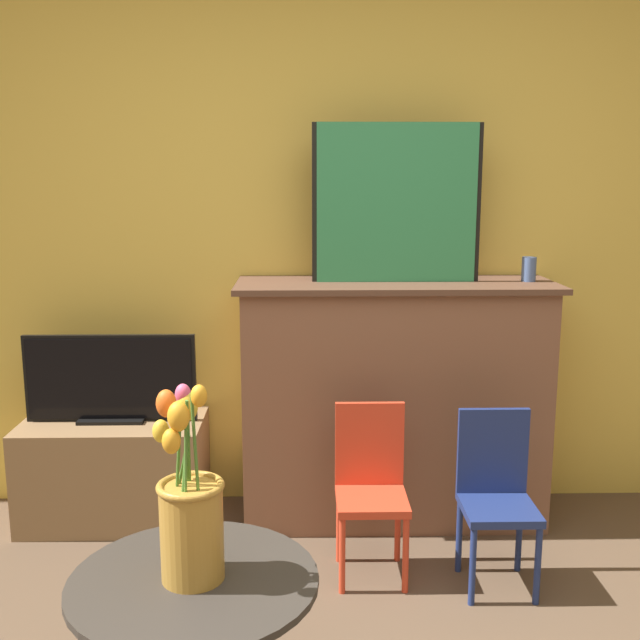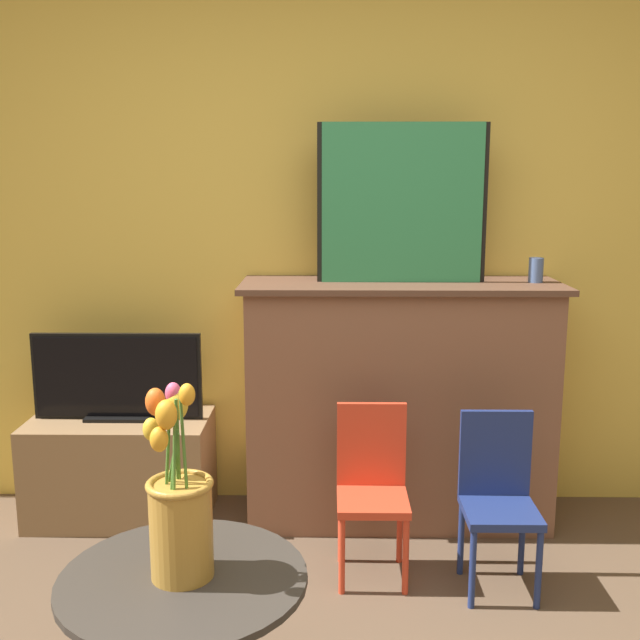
{
  "view_description": "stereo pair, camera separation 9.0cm",
  "coord_description": "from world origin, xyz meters",
  "px_view_note": "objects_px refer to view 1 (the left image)",
  "views": [
    {
      "loc": [
        -0.08,
        -1.3,
        1.52
      ],
      "look_at": [
        -0.03,
        1.27,
        1.03
      ],
      "focal_mm": 42.0,
      "sensor_mm": 36.0,
      "label": 1
    },
    {
      "loc": [
        0.01,
        -1.3,
        1.52
      ],
      "look_at": [
        -0.03,
        1.27,
        1.03
      ],
      "focal_mm": 42.0,
      "sensor_mm": 36.0,
      "label": 2
    }
  ],
  "objects_px": {
    "painting": "(397,203)",
    "chair_blue": "(496,489)",
    "vase_tulips": "(190,513)",
    "tv_monitor": "(110,380)",
    "chair_red": "(371,481)"
  },
  "relations": [
    {
      "from": "tv_monitor",
      "to": "vase_tulips",
      "type": "bearing_deg",
      "value": -68.57
    },
    {
      "from": "painting",
      "to": "chair_blue",
      "type": "relative_size",
      "value": 1.08
    },
    {
      "from": "tv_monitor",
      "to": "chair_red",
      "type": "height_order",
      "value": "tv_monitor"
    },
    {
      "from": "painting",
      "to": "vase_tulips",
      "type": "distance_m",
      "value": 1.75
    },
    {
      "from": "vase_tulips",
      "to": "chair_red",
      "type": "bearing_deg",
      "value": 60.58
    },
    {
      "from": "tv_monitor",
      "to": "chair_red",
      "type": "relative_size",
      "value": 1.13
    },
    {
      "from": "tv_monitor",
      "to": "vase_tulips",
      "type": "height_order",
      "value": "vase_tulips"
    },
    {
      "from": "painting",
      "to": "chair_red",
      "type": "bearing_deg",
      "value": -106.13
    },
    {
      "from": "painting",
      "to": "vase_tulips",
      "type": "height_order",
      "value": "painting"
    },
    {
      "from": "chair_blue",
      "to": "vase_tulips",
      "type": "distance_m",
      "value": 1.37
    },
    {
      "from": "tv_monitor",
      "to": "painting",
      "type": "bearing_deg",
      "value": 0.82
    },
    {
      "from": "chair_red",
      "to": "chair_blue",
      "type": "xyz_separation_m",
      "value": [
        0.46,
        -0.09,
        0.0
      ]
    },
    {
      "from": "painting",
      "to": "chair_blue",
      "type": "xyz_separation_m",
      "value": [
        0.32,
        -0.57,
        -1.04
      ]
    },
    {
      "from": "vase_tulips",
      "to": "chair_blue",
      "type": "bearing_deg",
      "value": 40.94
    },
    {
      "from": "vase_tulips",
      "to": "painting",
      "type": "bearing_deg",
      "value": 64.74
    }
  ]
}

